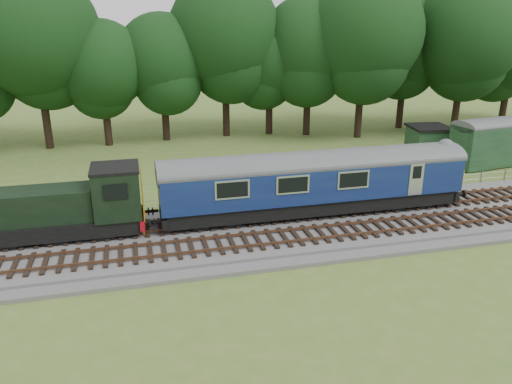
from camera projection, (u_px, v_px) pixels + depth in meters
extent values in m
plane|color=#496C27|center=(287.00, 231.00, 28.27)|extent=(120.00, 120.00, 0.00)
cube|color=#4C4C4F|center=(288.00, 228.00, 28.21)|extent=(70.00, 7.00, 0.35)
cube|color=brown|center=(284.00, 219.00, 28.73)|extent=(66.50, 0.07, 0.14)
cube|color=brown|center=(277.00, 210.00, 30.04)|extent=(66.50, 0.07, 0.14)
cube|color=brown|center=(301.00, 240.00, 25.99)|extent=(66.50, 0.07, 0.14)
cube|color=brown|center=(292.00, 229.00, 27.30)|extent=(66.50, 0.07, 0.14)
cube|color=black|center=(314.00, 202.00, 29.67)|extent=(17.46, 2.52, 0.85)
cube|color=#0F1A54|center=(315.00, 179.00, 29.19)|extent=(18.00, 2.80, 2.05)
cube|color=yellow|center=(449.00, 174.00, 31.38)|extent=(0.06, 2.74, 1.30)
cube|color=black|center=(404.00, 197.00, 31.11)|extent=(2.60, 2.00, 0.55)
cube|color=black|center=(214.00, 214.00, 28.36)|extent=(2.60, 2.00, 0.55)
cube|color=black|center=(57.00, 226.00, 26.38)|extent=(8.73, 2.39, 0.85)
cube|color=black|center=(29.00, 206.00, 25.69)|extent=(6.30, 2.08, 1.70)
cube|color=black|center=(117.00, 192.00, 26.57)|extent=(2.40, 2.55, 2.60)
cube|color=maroon|center=(142.00, 218.00, 27.37)|extent=(0.25, 2.60, 0.55)
cube|color=yellow|center=(142.00, 193.00, 26.94)|extent=(0.06, 2.55, 2.30)
imported|color=#F25E0C|center=(140.00, 220.00, 26.50)|extent=(0.77, 0.60, 1.88)
cube|color=#18351C|center=(428.00, 142.00, 43.05)|extent=(3.29, 3.29, 2.46)
cube|color=black|center=(429.00, 127.00, 42.60)|extent=(3.62, 3.62, 0.20)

